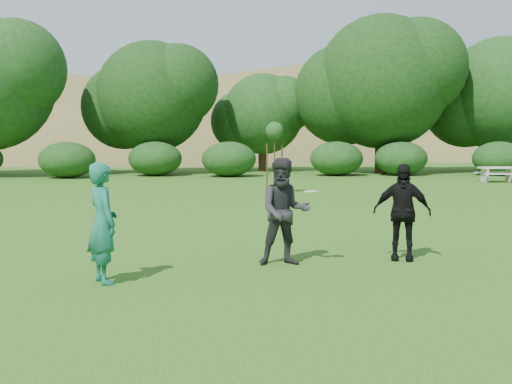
% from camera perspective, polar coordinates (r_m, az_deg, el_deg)
% --- Properties ---
extents(ground, '(120.00, 120.00, 0.00)m').
position_cam_1_polar(ground, '(10.87, 1.44, -7.16)').
color(ground, '#19470C').
rests_on(ground, ground).
extents(player_teal, '(0.72, 0.82, 1.89)m').
position_cam_1_polar(player_teal, '(10.23, -13.48, -2.71)').
color(player_teal, '#166650').
rests_on(player_teal, ground).
extents(player_grey, '(0.93, 0.73, 1.91)m').
position_cam_1_polar(player_grey, '(11.38, 2.55, -1.76)').
color(player_grey, '#262629').
rests_on(player_grey, ground).
extents(player_black, '(1.13, 0.75, 1.79)m').
position_cam_1_polar(player_black, '(12.12, 12.84, -1.75)').
color(player_black, black).
rests_on(player_black, ground).
extents(frisbee, '(0.27, 0.27, 0.06)m').
position_cam_1_polar(frisbee, '(11.26, 4.95, 0.03)').
color(frisbee, white).
rests_on(frisbee, ground).
extents(sapling, '(0.70, 0.70, 2.85)m').
position_cam_1_polar(sapling, '(25.26, 1.66, 5.29)').
color(sapling, '#3D2718').
rests_on(sapling, ground).
extents(picnic_table, '(1.80, 1.48, 0.76)m').
position_cam_1_polar(picnic_table, '(34.09, 20.67, 1.70)').
color(picnic_table, beige).
rests_on(picnic_table, ground).
extents(hillside, '(150.00, 72.00, 52.00)m').
position_cam_1_polar(hillside, '(80.29, -4.66, -5.25)').
color(hillside, olive).
rests_on(hillside, ground).
extents(tree_row, '(53.92, 10.38, 9.62)m').
position_cam_1_polar(tree_row, '(39.58, 1.30, 8.74)').
color(tree_row, '#3A2616').
rests_on(tree_row, ground).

